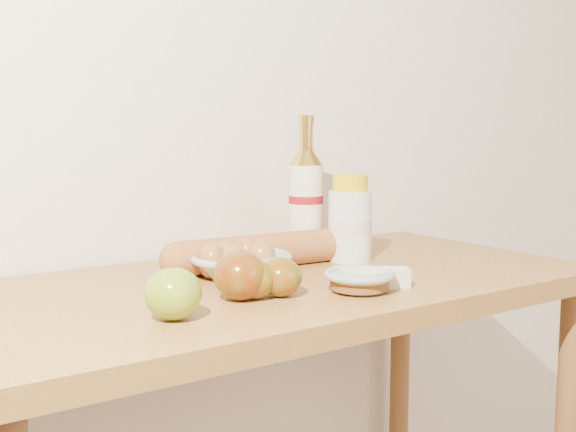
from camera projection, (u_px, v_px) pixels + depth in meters
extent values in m
cube|color=silver|center=(194.00, 71.00, 1.56)|extent=(3.50, 0.02, 2.60)
cube|color=#AF7D38|center=(279.00, 289.00, 1.34)|extent=(1.20, 0.60, 0.04)
cylinder|color=brown|center=(399.00, 410.00, 1.92)|extent=(0.05, 0.05, 0.86)
cylinder|color=beige|center=(306.00, 211.00, 1.54)|extent=(0.09, 0.09, 0.20)
cylinder|color=maroon|center=(306.00, 199.00, 1.54)|extent=(0.09, 0.09, 0.02)
cone|color=gold|center=(306.00, 157.00, 1.53)|extent=(0.09, 0.09, 0.03)
cylinder|color=gold|center=(306.00, 138.00, 1.52)|extent=(0.04, 0.04, 0.05)
cylinder|color=gold|center=(306.00, 120.00, 1.52)|extent=(0.04, 0.04, 0.02)
cylinder|color=silver|center=(350.00, 226.00, 1.51)|extent=(0.11, 0.11, 0.15)
cylinder|color=beige|center=(350.00, 226.00, 1.51)|extent=(0.11, 0.11, 0.03)
cylinder|color=#DBB90B|center=(350.00, 183.00, 1.50)|extent=(0.09, 0.09, 0.03)
torus|color=#97A5A0|center=(241.00, 257.00, 1.35)|extent=(0.24, 0.24, 0.01)
ellipsoid|color=brown|center=(235.00, 263.00, 1.31)|extent=(0.07, 0.07, 0.07)
ellipsoid|color=brown|center=(262.00, 258.00, 1.36)|extent=(0.07, 0.07, 0.07)
ellipsoid|color=brown|center=(227.00, 257.00, 1.37)|extent=(0.07, 0.07, 0.07)
ellipsoid|color=brown|center=(212.00, 261.00, 1.33)|extent=(0.07, 0.07, 0.07)
ellipsoid|color=brown|center=(247.00, 254.00, 1.40)|extent=(0.07, 0.07, 0.07)
cylinder|color=#B56E37|center=(258.00, 252.00, 1.43)|extent=(0.35, 0.09, 0.07)
sphere|color=#B56E37|center=(177.00, 260.00, 1.34)|extent=(0.07, 0.07, 0.07)
sphere|color=#B56E37|center=(330.00, 244.00, 1.51)|extent=(0.07, 0.07, 0.07)
ellipsoid|color=#A2A020|center=(173.00, 294.00, 1.05)|extent=(0.11, 0.11, 0.08)
cylinder|color=#513A1B|center=(173.00, 272.00, 1.05)|extent=(0.01, 0.01, 0.01)
ellipsoid|color=maroon|center=(240.00, 275.00, 1.17)|extent=(0.11, 0.11, 0.08)
cylinder|color=#492F18|center=(240.00, 254.00, 1.17)|extent=(0.01, 0.01, 0.01)
ellipsoid|color=maroon|center=(281.00, 277.00, 1.20)|extent=(0.08, 0.08, 0.07)
cylinder|color=#4F381A|center=(281.00, 261.00, 1.19)|extent=(0.01, 0.01, 0.01)
torus|color=#8E9B96|center=(359.00, 274.00, 1.23)|extent=(0.13, 0.13, 0.01)
cylinder|color=brown|center=(359.00, 282.00, 1.23)|extent=(0.11, 0.11, 0.02)
torus|color=gray|center=(358.00, 273.00, 1.26)|extent=(0.13, 0.13, 0.01)
cylinder|color=brown|center=(358.00, 279.00, 1.26)|extent=(0.10, 0.10, 0.02)
cube|color=beige|center=(375.00, 278.00, 1.26)|extent=(0.12, 0.08, 0.03)
cube|color=beige|center=(375.00, 278.00, 1.26)|extent=(0.07, 0.06, 0.04)
ellipsoid|color=maroon|center=(255.00, 279.00, 1.18)|extent=(0.08, 0.08, 0.07)
cylinder|color=#4F381A|center=(254.00, 262.00, 1.18)|extent=(0.01, 0.01, 0.01)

